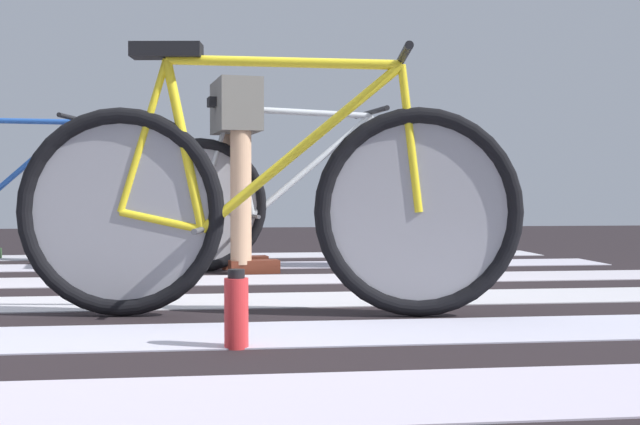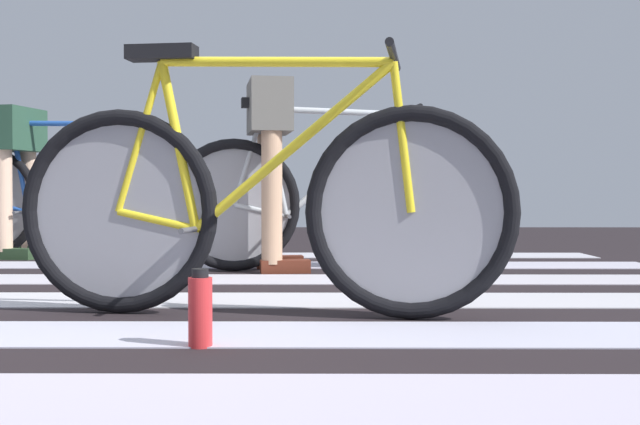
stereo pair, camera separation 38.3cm
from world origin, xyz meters
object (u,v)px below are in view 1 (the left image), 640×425
at_px(bicycle_2_of_3, 293,200).
at_px(water_bottle, 236,311).
at_px(bicycle_3_of_3, 5,199).
at_px(bicycle_1_of_3, 268,204).
at_px(cyclist_2_of_3, 237,148).

height_order(bicycle_2_of_3, water_bottle, bicycle_2_of_3).
bearing_deg(bicycle_2_of_3, water_bottle, -108.19).
bearing_deg(bicycle_3_of_3, bicycle_2_of_3, -12.62).
distance_m(bicycle_3_of_3, water_bottle, 3.30).
xyz_separation_m(bicycle_2_of_3, bicycle_3_of_3, (-1.72, 0.77, 0.00)).
bearing_deg(bicycle_1_of_3, bicycle_3_of_3, 129.00).
distance_m(bicycle_2_of_3, cyclist_2_of_3, 0.42).
height_order(bicycle_1_of_3, bicycle_2_of_3, same).
xyz_separation_m(bicycle_1_of_3, bicycle_2_of_3, (0.23, 1.66, 0.00)).
bearing_deg(bicycle_1_of_3, cyclist_2_of_3, 100.19).
xyz_separation_m(bicycle_1_of_3, water_bottle, (-0.12, -0.55, -0.28)).
xyz_separation_m(bicycle_1_of_3, cyclist_2_of_3, (-0.07, 1.61, 0.28)).
relative_size(bicycle_2_of_3, water_bottle, 8.00).
height_order(bicycle_2_of_3, bicycle_3_of_3, same).
bearing_deg(cyclist_2_of_3, bicycle_3_of_3, 140.73).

